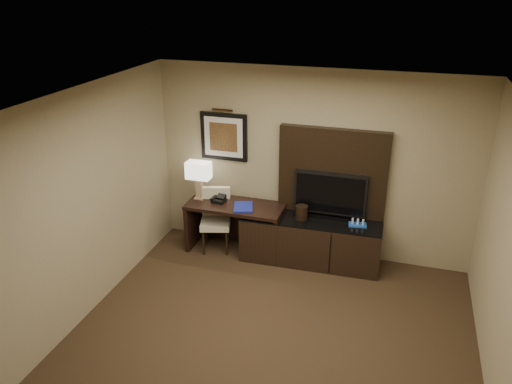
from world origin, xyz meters
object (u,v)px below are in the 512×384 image
at_px(tv, 330,193).
at_px(ice_bucket, 302,212).
at_px(desk, 236,228).
at_px(credenza, 310,241).
at_px(table_lamp, 199,179).
at_px(minibar_tray, 358,223).
at_px(desk_chair, 216,223).
at_px(desk_phone, 219,199).

distance_m(tv, ice_bucket, 0.47).
xyz_separation_m(desk, credenza, (1.12, 0.00, -0.04)).
height_order(desk, tv, tv).
bearing_deg(table_lamp, desk, -5.19).
bearing_deg(table_lamp, minibar_tray, -0.95).
distance_m(desk, tv, 1.49).
relative_size(desk, minibar_tray, 5.89).
distance_m(credenza, minibar_tray, 0.74).
relative_size(desk, tv, 1.41).
bearing_deg(tv, desk, -171.86).
relative_size(desk_chair, desk_phone, 4.90).
xyz_separation_m(desk_phone, ice_bucket, (1.23, -0.01, -0.03)).
bearing_deg(ice_bucket, tv, 28.59).
bearing_deg(desk_phone, table_lamp, 179.78).
relative_size(tv, desk_chair, 1.13).
bearing_deg(desk, table_lamp, 175.07).
height_order(credenza, ice_bucket, ice_bucket).
xyz_separation_m(table_lamp, ice_bucket, (1.55, -0.05, -0.30)).
bearing_deg(desk_chair, desk_phone, 40.81).
bearing_deg(desk_phone, ice_bucket, 7.53).
bearing_deg(ice_bucket, desk_phone, 179.60).
distance_m(tv, desk_phone, 1.61).
xyz_separation_m(credenza, tv, (0.21, 0.19, 0.68)).
distance_m(desk_chair, minibar_tray, 2.07).
distance_m(desk_phone, ice_bucket, 1.23).
height_order(desk_chair, minibar_tray, desk_chair).
xyz_separation_m(credenza, minibar_tray, (0.64, 0.01, 0.38)).
relative_size(table_lamp, ice_bucket, 3.25).
height_order(credenza, minibar_tray, minibar_tray).
distance_m(desk, table_lamp, 0.90).
bearing_deg(table_lamp, desk_phone, -8.15).
relative_size(credenza, minibar_tray, 8.16).
distance_m(desk_phone, minibar_tray, 2.01).
relative_size(desk_phone, minibar_tray, 0.75).
bearing_deg(minibar_tray, desk, -179.55).
xyz_separation_m(tv, table_lamp, (-1.90, -0.14, 0.05)).
relative_size(desk_chair, minibar_tray, 3.70).
height_order(desk, ice_bucket, ice_bucket).
bearing_deg(ice_bucket, credenza, 2.23).
distance_m(desk, minibar_tray, 1.78).
bearing_deg(desk, minibar_tray, 0.72).
bearing_deg(tv, desk_chair, -171.44).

